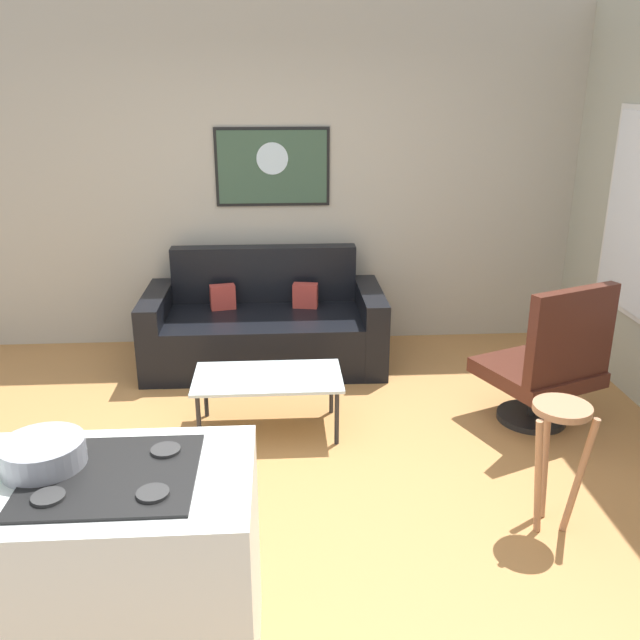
{
  "coord_description": "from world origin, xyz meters",
  "views": [
    {
      "loc": [
        0.05,
        -3.3,
        2.19
      ],
      "look_at": [
        0.32,
        0.9,
        0.7
      ],
      "focal_mm": 37.89,
      "sensor_mm": 36.0,
      "label": 1
    }
  ],
  "objects_px": {
    "coffee_table": "(268,381)",
    "mixing_bowl": "(43,455)",
    "wall_painting": "(272,167)",
    "armchair": "(548,364)",
    "couch": "(265,328)",
    "bar_stool": "(558,438)"
  },
  "relations": [
    {
      "from": "armchair",
      "to": "wall_painting",
      "type": "height_order",
      "value": "wall_painting"
    },
    {
      "from": "mixing_bowl",
      "to": "wall_painting",
      "type": "bearing_deg",
      "value": 76.89
    },
    {
      "from": "coffee_table",
      "to": "wall_painting",
      "type": "bearing_deg",
      "value": 88.22
    },
    {
      "from": "armchair",
      "to": "coffee_table",
      "type": "bearing_deg",
      "value": 178.02
    },
    {
      "from": "couch",
      "to": "mixing_bowl",
      "type": "distance_m",
      "value": 3.17
    },
    {
      "from": "wall_painting",
      "to": "coffee_table",
      "type": "bearing_deg",
      "value": -91.78
    },
    {
      "from": "coffee_table",
      "to": "bar_stool",
      "type": "height_order",
      "value": "bar_stool"
    },
    {
      "from": "bar_stool",
      "to": "wall_painting",
      "type": "xyz_separation_m",
      "value": [
        -1.41,
        2.8,
        1.01
      ]
    },
    {
      "from": "coffee_table",
      "to": "couch",
      "type": "bearing_deg",
      "value": 91.89
    },
    {
      "from": "couch",
      "to": "mixing_bowl",
      "type": "height_order",
      "value": "mixing_bowl"
    },
    {
      "from": "armchair",
      "to": "mixing_bowl",
      "type": "relative_size",
      "value": 3.37
    },
    {
      "from": "coffee_table",
      "to": "mixing_bowl",
      "type": "xyz_separation_m",
      "value": [
        -0.77,
        -1.85,
        0.58
      ]
    },
    {
      "from": "couch",
      "to": "coffee_table",
      "type": "height_order",
      "value": "couch"
    },
    {
      "from": "mixing_bowl",
      "to": "wall_painting",
      "type": "height_order",
      "value": "wall_painting"
    },
    {
      "from": "bar_stool",
      "to": "mixing_bowl",
      "type": "xyz_separation_m",
      "value": [
        -2.22,
        -0.72,
        0.42
      ]
    },
    {
      "from": "coffee_table",
      "to": "armchair",
      "type": "distance_m",
      "value": 1.83
    },
    {
      "from": "armchair",
      "to": "wall_painting",
      "type": "distance_m",
      "value": 2.7
    },
    {
      "from": "coffee_table",
      "to": "bar_stool",
      "type": "bearing_deg",
      "value": -37.78
    },
    {
      "from": "couch",
      "to": "mixing_bowl",
      "type": "bearing_deg",
      "value": -103.56
    },
    {
      "from": "couch",
      "to": "armchair",
      "type": "bearing_deg",
      "value": -33.41
    },
    {
      "from": "armchair",
      "to": "bar_stool",
      "type": "bearing_deg",
      "value": -109.3
    },
    {
      "from": "coffee_table",
      "to": "mixing_bowl",
      "type": "distance_m",
      "value": 2.08
    }
  ]
}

